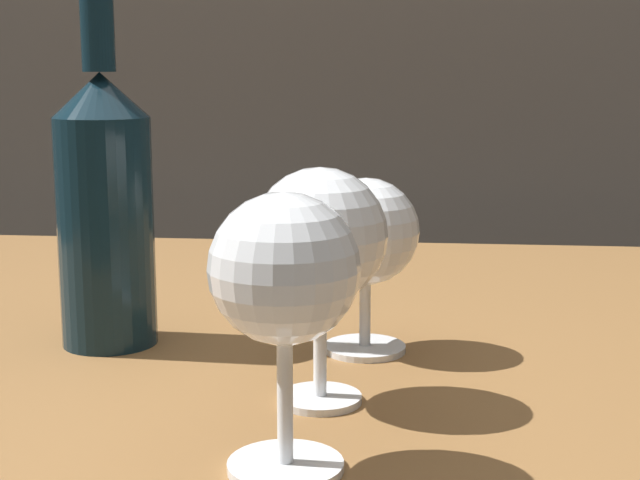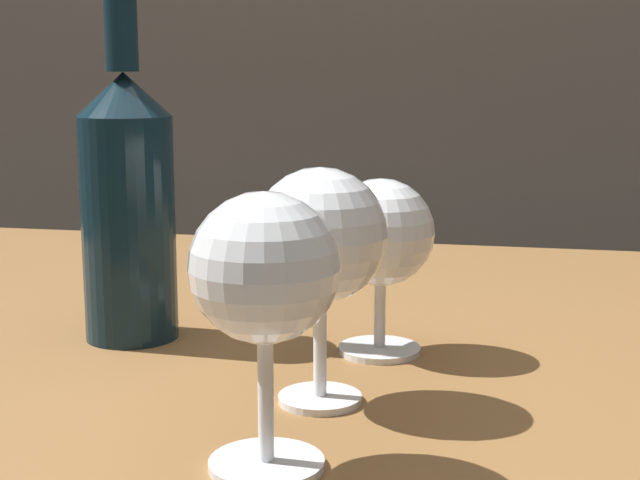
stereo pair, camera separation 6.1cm
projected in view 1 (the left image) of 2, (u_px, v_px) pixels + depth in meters
The scene contains 5 objects.
dining_table at pixel (236, 447), 0.83m from camera, with size 1.15×0.82×0.77m.
wine_glass_amber at pixel (284, 274), 0.50m from camera, with size 0.08×0.08×0.16m.
wine_glass_cabernet at pixel (320, 240), 0.61m from camera, with size 0.09×0.09×0.16m.
wine_glass_white at pixel (366, 236), 0.72m from camera, with size 0.08×0.08×0.14m.
wine_bottle at pixel (105, 201), 0.74m from camera, with size 0.08×0.08×0.31m.
Camera 1 is at (0.15, -0.77, 0.99)m, focal length 52.45 mm.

